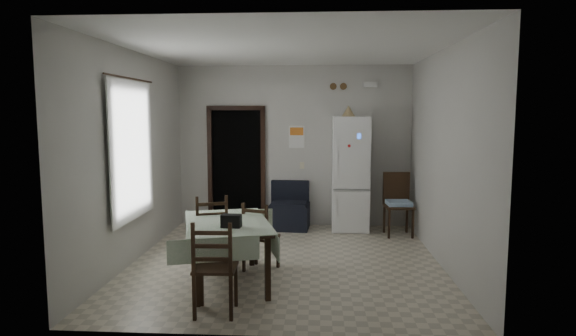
{
  "coord_description": "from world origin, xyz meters",
  "views": [
    {
      "loc": [
        0.43,
        -6.46,
        2.05
      ],
      "look_at": [
        0.0,
        0.5,
        1.25
      ],
      "focal_mm": 30.0,
      "sensor_mm": 36.0,
      "label": 1
    }
  ],
  "objects_px": {
    "navy_seat": "(289,206)",
    "dining_table": "(227,253)",
    "dining_chair_far_right": "(261,236)",
    "corner_chair": "(399,205)",
    "fridge": "(351,174)",
    "dining_chair_near_head": "(215,266)",
    "dining_chair_far_left": "(211,231)"
  },
  "relations": [
    {
      "from": "navy_seat",
      "to": "corner_chair",
      "type": "relative_size",
      "value": 0.79
    },
    {
      "from": "fridge",
      "to": "dining_chair_near_head",
      "type": "xyz_separation_m",
      "value": [
        -1.61,
        -3.69,
        -0.5
      ]
    },
    {
      "from": "fridge",
      "to": "navy_seat",
      "type": "distance_m",
      "value": 1.22
    },
    {
      "from": "navy_seat",
      "to": "dining_chair_far_right",
      "type": "bearing_deg",
      "value": -92.18
    },
    {
      "from": "navy_seat",
      "to": "dining_table",
      "type": "distance_m",
      "value": 2.88
    },
    {
      "from": "fridge",
      "to": "dining_chair_far_right",
      "type": "distance_m",
      "value": 2.69
    },
    {
      "from": "navy_seat",
      "to": "dining_chair_far_left",
      "type": "relative_size",
      "value": 0.83
    },
    {
      "from": "navy_seat",
      "to": "dining_chair_far_right",
      "type": "relative_size",
      "value": 0.92
    },
    {
      "from": "dining_chair_far_right",
      "to": "corner_chair",
      "type": "bearing_deg",
      "value": -116.51
    },
    {
      "from": "dining_chair_far_left",
      "to": "dining_chair_near_head",
      "type": "bearing_deg",
      "value": 85.57
    },
    {
      "from": "dining_table",
      "to": "dining_chair_near_head",
      "type": "relative_size",
      "value": 1.48
    },
    {
      "from": "corner_chair",
      "to": "dining_chair_far_right",
      "type": "distance_m",
      "value": 2.83
    },
    {
      "from": "navy_seat",
      "to": "dining_table",
      "type": "relative_size",
      "value": 0.57
    },
    {
      "from": "corner_chair",
      "to": "navy_seat",
      "type": "bearing_deg",
      "value": 164.66
    },
    {
      "from": "dining_chair_far_left",
      "to": "fridge",
      "type": "bearing_deg",
      "value": -149.7
    },
    {
      "from": "dining_table",
      "to": "dining_chair_far_right",
      "type": "bearing_deg",
      "value": 41.61
    },
    {
      "from": "navy_seat",
      "to": "dining_table",
      "type": "height_order",
      "value": "navy_seat"
    },
    {
      "from": "fridge",
      "to": "corner_chair",
      "type": "height_order",
      "value": "fridge"
    },
    {
      "from": "navy_seat",
      "to": "dining_chair_far_right",
      "type": "xyz_separation_m",
      "value": [
        -0.24,
        -2.28,
        0.04
      ]
    },
    {
      "from": "fridge",
      "to": "dining_chair_near_head",
      "type": "distance_m",
      "value": 4.06
    },
    {
      "from": "dining_chair_far_right",
      "to": "dining_chair_far_left",
      "type": "bearing_deg",
      "value": 21.1
    },
    {
      "from": "fridge",
      "to": "dining_chair_far_left",
      "type": "height_order",
      "value": "fridge"
    },
    {
      "from": "dining_chair_far_left",
      "to": "dining_chair_near_head",
      "type": "xyz_separation_m",
      "value": [
        0.36,
        -1.41,
        -0.01
      ]
    },
    {
      "from": "dining_table",
      "to": "dining_chair_near_head",
      "type": "distance_m",
      "value": 0.88
    },
    {
      "from": "corner_chair",
      "to": "dining_table",
      "type": "xyz_separation_m",
      "value": [
        -2.43,
        -2.45,
        -0.14
      ]
    },
    {
      "from": "corner_chair",
      "to": "dining_chair_near_head",
      "type": "distance_m",
      "value": 4.09
    },
    {
      "from": "fridge",
      "to": "corner_chair",
      "type": "relative_size",
      "value": 1.9
    },
    {
      "from": "fridge",
      "to": "navy_seat",
      "type": "height_order",
      "value": "fridge"
    },
    {
      "from": "navy_seat",
      "to": "dining_chair_far_right",
      "type": "height_order",
      "value": "dining_chair_far_right"
    },
    {
      "from": "dining_chair_far_left",
      "to": "dining_chair_far_right",
      "type": "relative_size",
      "value": 1.11
    },
    {
      "from": "corner_chair",
      "to": "dining_table",
      "type": "relative_size",
      "value": 0.72
    },
    {
      "from": "corner_chair",
      "to": "dining_chair_far_left",
      "type": "xyz_separation_m",
      "value": [
        -2.75,
        -1.91,
        -0.02
      ]
    }
  ]
}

